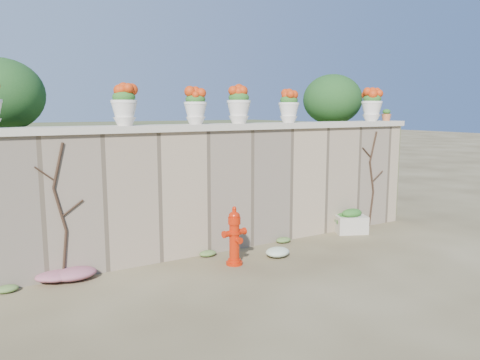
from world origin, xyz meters
TOP-DOWN VIEW (x-y plane):
  - ground at (0.00, 0.00)m, footprint 80.00×80.00m
  - stone_wall at (0.00, 1.80)m, footprint 8.00×0.40m
  - wall_cap at (0.00, 1.80)m, footprint 8.10×0.52m
  - raised_fill at (0.00, 5.00)m, footprint 9.00×6.00m
  - back_shrub_left at (-3.20, 3.00)m, footprint 1.30×1.30m
  - back_shrub_right at (3.40, 3.00)m, footprint 1.30×1.30m
  - vine_left at (-2.67, 1.58)m, footprint 0.60×0.04m
  - vine_right at (3.23, 1.58)m, footprint 0.60×0.04m
  - fire_hydrant at (-0.33, 0.94)m, footprint 0.38×0.27m
  - planter_box at (2.49, 1.36)m, footprint 0.65×0.53m
  - green_shrub at (2.45, 1.48)m, footprint 0.53×0.47m
  - magenta_clump at (-2.68, 1.52)m, footprint 0.84×0.56m
  - white_flowers at (0.52, 0.85)m, footprint 0.51×0.41m
  - urn_pot_1 at (-1.68, 1.80)m, footprint 0.38×0.38m
  - urn_pot_2 at (-0.54, 1.80)m, footprint 0.36×0.36m
  - urn_pot_3 at (0.26, 1.80)m, footprint 0.40×0.40m
  - urn_pot_4 at (1.30, 1.80)m, footprint 0.37×0.37m
  - urn_pot_5 at (3.37, 1.80)m, footprint 0.41×0.41m
  - terracotta_pot at (3.80, 1.80)m, footprint 0.19×0.19m

SIDE VIEW (x-z plane):
  - ground at x=0.00m, z-range 0.00..0.00m
  - white_flowers at x=0.52m, z-range 0.00..0.18m
  - magenta_clump at x=-2.68m, z-range 0.00..0.22m
  - planter_box at x=2.49m, z-range -0.02..0.46m
  - green_shrub at x=2.45m, z-range 0.00..0.50m
  - fire_hydrant at x=-0.33m, z-range 0.00..0.90m
  - vine_left at x=-2.67m, z-range 0.04..1.94m
  - vine_right at x=3.23m, z-range 0.04..1.94m
  - stone_wall at x=0.00m, z-range 0.00..2.00m
  - raised_fill at x=0.00m, z-range 0.00..2.00m
  - wall_cap at x=0.00m, z-range 2.00..2.10m
  - terracotta_pot at x=3.80m, z-range 2.09..2.32m
  - urn_pot_2 at x=-0.54m, z-range 2.10..2.66m
  - urn_pot_4 at x=1.30m, z-range 2.10..2.67m
  - urn_pot_1 at x=-1.68m, z-range 2.10..2.69m
  - urn_pot_3 at x=0.26m, z-range 2.10..2.72m
  - urn_pot_5 at x=3.37m, z-range 2.10..2.74m
  - back_shrub_left at x=-3.20m, z-range 2.00..3.10m
  - back_shrub_right at x=3.40m, z-range 2.00..3.10m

